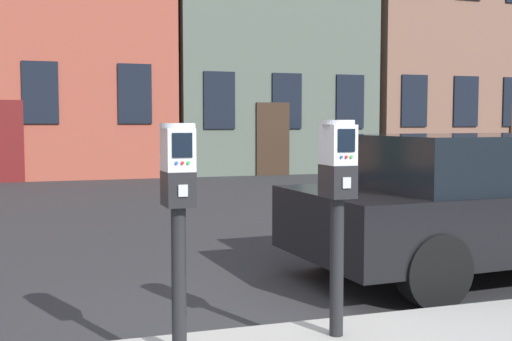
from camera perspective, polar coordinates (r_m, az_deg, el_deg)
parking_meter_near_kerb at (r=3.95m, az=-6.81°, el=-2.21°), size 0.22×0.25×1.40m
parking_meter_twin_adjacent at (r=4.28m, az=7.13°, el=-1.52°), size 0.22×0.25×1.42m
parked_car_grey_estate at (r=7.12m, az=20.60°, el=-2.48°), size 4.52×2.07×1.42m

